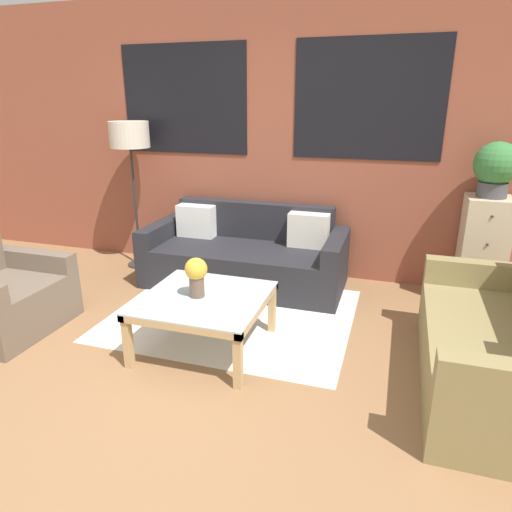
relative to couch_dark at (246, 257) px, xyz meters
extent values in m
plane|color=#8E6642|center=(0.12, -1.95, -0.28)|extent=(16.00, 16.00, 0.00)
cube|color=brown|center=(0.12, 0.49, 1.12)|extent=(8.40, 0.08, 2.80)
cube|color=black|center=(-0.83, 0.44, 1.52)|extent=(1.40, 0.01, 1.10)
cube|color=black|center=(1.07, 0.44, 1.52)|extent=(1.40, 0.01, 1.10)
cube|color=silver|center=(0.13, -0.75, -0.28)|extent=(2.05, 1.69, 0.00)
cube|color=#232328|center=(0.00, -0.13, -0.08)|extent=(1.68, 0.72, 0.40)
cube|color=#232328|center=(0.00, 0.31, 0.11)|extent=(1.68, 0.16, 0.78)
cube|color=#232328|center=(-0.92, -0.05, 0.01)|extent=(0.16, 0.88, 0.58)
cube|color=#232328|center=(0.92, -0.05, 0.01)|extent=(0.16, 0.88, 0.58)
cube|color=white|center=(-0.61, 0.15, 0.29)|extent=(0.40, 0.16, 0.34)
cube|color=silver|center=(0.61, 0.15, 0.29)|extent=(0.40, 0.16, 0.34)
cube|color=olive|center=(2.01, -1.26, -0.07)|extent=(0.64, 1.38, 0.42)
cube|color=olive|center=(2.09, -0.50, 0.03)|extent=(0.80, 0.14, 0.62)
cube|color=#6B5B4C|center=(-1.47, -1.55, -0.08)|extent=(0.64, 0.60, 0.40)
cube|color=#6B5B4C|center=(-1.55, -1.18, 0.00)|extent=(0.80, 0.14, 0.56)
cube|color=silver|center=(0.13, -1.35, 0.14)|extent=(0.89, 0.89, 0.01)
cube|color=tan|center=(0.13, -1.77, 0.11)|extent=(0.89, 0.05, 0.05)
cube|color=tan|center=(0.13, -0.93, 0.11)|extent=(0.89, 0.05, 0.05)
cube|color=tan|center=(-0.29, -1.35, 0.11)|extent=(0.05, 0.89, 0.05)
cube|color=tan|center=(0.56, -1.35, 0.11)|extent=(0.05, 0.89, 0.05)
cube|color=tan|center=(-0.28, -1.76, -0.07)|extent=(0.06, 0.05, 0.42)
cube|color=tan|center=(0.54, -1.76, -0.07)|extent=(0.06, 0.05, 0.42)
cube|color=tan|center=(-0.28, -0.94, -0.07)|extent=(0.06, 0.06, 0.42)
cube|color=tan|center=(0.54, -0.94, -0.07)|extent=(0.06, 0.06, 0.42)
cylinder|color=#2D2D2D|center=(-1.32, 0.13, -0.27)|extent=(0.28, 0.28, 0.02)
cylinder|color=#2D2D2D|center=(-1.32, 0.13, 0.39)|extent=(0.03, 0.03, 1.30)
cylinder|color=beige|center=(-1.32, 0.13, 1.18)|extent=(0.41, 0.41, 0.27)
cube|color=#C6B793|center=(2.20, 0.21, 0.22)|extent=(0.38, 0.40, 0.99)
sphere|color=#38332D|center=(2.20, 0.00, 0.59)|extent=(0.02, 0.02, 0.02)
sphere|color=#38332D|center=(2.20, 0.00, 0.34)|extent=(0.02, 0.02, 0.02)
sphere|color=#38332D|center=(2.20, 0.00, 0.09)|extent=(0.02, 0.02, 0.02)
sphere|color=#38332D|center=(2.20, 0.00, -0.15)|extent=(0.02, 0.02, 0.02)
cylinder|color=#47474C|center=(2.20, 0.21, 0.78)|extent=(0.25, 0.25, 0.13)
sphere|color=#387A3D|center=(2.20, 0.21, 1.00)|extent=(0.37, 0.37, 0.37)
cylinder|color=brown|center=(0.08, -1.36, 0.23)|extent=(0.11, 0.11, 0.16)
sphere|color=gold|center=(0.08, -1.36, 0.36)|extent=(0.16, 0.16, 0.16)
camera|label=1|loc=(1.43, -4.17, 1.53)|focal=32.00mm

